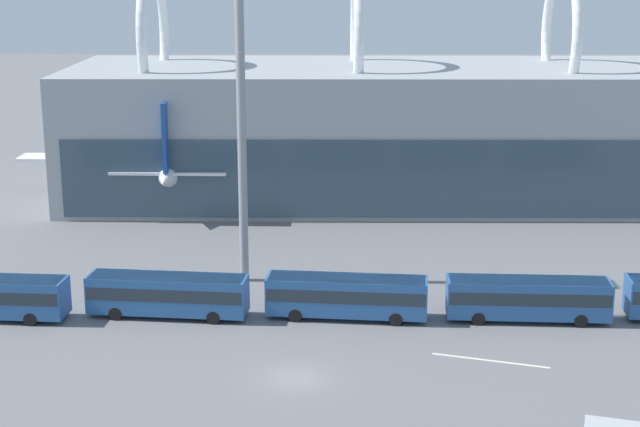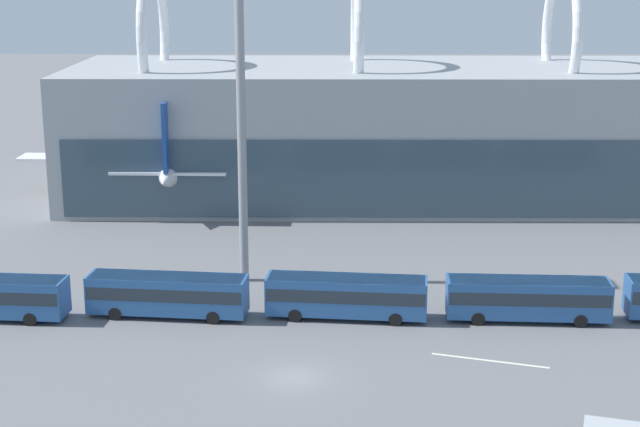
% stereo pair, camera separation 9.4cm
% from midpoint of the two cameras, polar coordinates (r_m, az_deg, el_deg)
% --- Properties ---
extents(ground_plane, '(440.00, 440.00, 0.00)m').
position_cam_midpoint_polar(ground_plane, '(64.14, -1.42, -9.54)').
color(ground_plane, slate).
extents(airliner_at_gate_far, '(39.75, 36.74, 12.38)m').
position_cam_midpoint_polar(airliner_at_gate_far, '(114.90, -7.49, 3.64)').
color(airliner_at_gate_far, white).
rests_on(airliner_at_gate_far, ground_plane).
extents(airliner_parked_remote, '(32.56, 32.45, 13.41)m').
position_cam_midpoint_polar(airliner_parked_remote, '(129.34, 18.01, 4.25)').
color(airliner_parked_remote, silver).
rests_on(airliner_parked_remote, ground_plane).
extents(shuttle_bus_1, '(12.24, 3.92, 3.19)m').
position_cam_midpoint_polar(shuttle_bus_1, '(74.78, -8.83, -4.57)').
color(shuttle_bus_1, '#285693').
rests_on(shuttle_bus_1, ground_plane).
extents(shuttle_bus_2, '(12.24, 3.88, 3.19)m').
position_cam_midpoint_polar(shuttle_bus_2, '(73.58, 1.59, -4.72)').
color(shuttle_bus_2, '#285693').
rests_on(shuttle_bus_2, ground_plane).
extents(shuttle_bus_3, '(12.15, 3.32, 3.19)m').
position_cam_midpoint_polar(shuttle_bus_3, '(74.69, 12.03, -4.75)').
color(shuttle_bus_3, '#285693').
rests_on(shuttle_bus_3, ground_plane).
extents(floodlight_mast, '(2.42, 2.42, 29.77)m').
position_cam_midpoint_polar(floodlight_mast, '(79.07, -4.62, 8.11)').
color(floodlight_mast, gray).
rests_on(floodlight_mast, ground_plane).
extents(lane_stripe_2, '(7.64, 2.62, 0.01)m').
position_cam_midpoint_polar(lane_stripe_2, '(67.66, 9.89, -8.43)').
color(lane_stripe_2, silver).
rests_on(lane_stripe_2, ground_plane).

